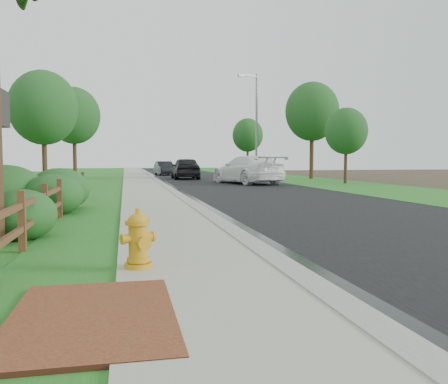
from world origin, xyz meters
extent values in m
plane|color=#392E1F|center=(0.00, 0.00, 0.00)|extent=(120.00, 120.00, 0.00)
cube|color=black|center=(4.60, 35.00, 0.01)|extent=(8.00, 90.00, 0.02)
cube|color=gray|center=(0.40, 35.00, 0.06)|extent=(0.40, 90.00, 0.12)
cube|color=black|center=(0.75, 35.00, 0.02)|extent=(0.50, 90.00, 0.00)
cube|color=#A19E8C|center=(-0.90, 35.00, 0.05)|extent=(2.20, 90.00, 0.10)
cube|color=#1A5C1E|center=(-2.80, 35.00, 0.03)|extent=(1.60, 90.00, 0.06)
cube|color=#1A5C1E|center=(-8.00, 35.00, 0.02)|extent=(9.00, 90.00, 0.04)
cube|color=#1A5C1E|center=(11.50, 35.00, 0.02)|extent=(6.00, 90.00, 0.04)
cube|color=brown|center=(-2.20, -1.00, 0.06)|extent=(1.60, 2.40, 0.11)
cube|color=#432516|center=(-3.60, 2.80, 0.55)|extent=(0.12, 0.12, 1.10)
cube|color=#432516|center=(-3.60, 5.20, 0.55)|extent=(0.12, 0.12, 1.10)
cube|color=#432516|center=(-3.60, 7.60, 0.55)|extent=(0.12, 0.12, 1.10)
cube|color=#432516|center=(-3.60, 10.00, 0.55)|extent=(0.12, 0.12, 1.10)
cube|color=#432516|center=(-3.60, 12.40, 0.55)|extent=(0.12, 0.12, 1.10)
cube|color=#432516|center=(-3.60, 14.80, 0.55)|extent=(0.12, 0.12, 1.10)
cube|color=#432516|center=(-3.60, 1.60, 0.45)|extent=(0.08, 2.35, 0.10)
cube|color=#432516|center=(-3.60, 1.60, 0.85)|extent=(0.08, 2.35, 0.10)
cube|color=#432516|center=(-3.60, 4.00, 0.45)|extent=(0.08, 2.35, 0.10)
cube|color=#432516|center=(-3.60, 4.00, 0.85)|extent=(0.08, 2.35, 0.10)
cube|color=#432516|center=(-3.60, 6.40, 0.45)|extent=(0.08, 2.35, 0.10)
cube|color=#432516|center=(-3.60, 6.40, 0.85)|extent=(0.08, 2.35, 0.10)
cube|color=#432516|center=(-3.60, 8.80, 0.45)|extent=(0.08, 2.35, 0.10)
cube|color=#432516|center=(-3.60, 8.80, 0.85)|extent=(0.08, 2.35, 0.10)
cube|color=#432516|center=(-3.60, 11.20, 0.45)|extent=(0.08, 2.35, 0.10)
cube|color=#432516|center=(-3.60, 11.20, 0.85)|extent=(0.08, 2.35, 0.10)
cube|color=#432516|center=(-3.60, 13.60, 0.45)|extent=(0.08, 2.35, 0.10)
cube|color=#432516|center=(-3.60, 13.60, 0.85)|extent=(0.08, 2.35, 0.10)
cylinder|color=gold|center=(-1.70, 0.99, 0.13)|extent=(0.39, 0.39, 0.07)
cylinder|color=gold|center=(-1.70, 0.99, 0.44)|extent=(0.26, 0.26, 0.60)
cylinder|color=gold|center=(-1.70, 0.99, 0.21)|extent=(0.32, 0.32, 0.06)
cylinder|color=gold|center=(-1.70, 0.99, 0.74)|extent=(0.36, 0.36, 0.06)
ellipsoid|color=gold|center=(-1.70, 0.99, 0.77)|extent=(0.29, 0.29, 0.22)
cylinder|color=gold|center=(-1.70, 0.99, 0.90)|extent=(0.06, 0.06, 0.08)
cylinder|color=gold|center=(-1.64, 0.83, 0.48)|extent=(0.21, 0.19, 0.17)
cylinder|color=gold|center=(-1.88, 0.92, 0.52)|extent=(0.19, 0.18, 0.14)
cylinder|color=gold|center=(-1.52, 1.06, 0.52)|extent=(0.19, 0.18, 0.14)
imported|color=white|center=(5.98, 24.31, 0.93)|extent=(4.12, 6.74, 1.83)
imported|color=black|center=(2.94, 32.41, 0.90)|extent=(2.18, 5.18, 1.75)
imported|color=black|center=(2.00, 41.86, 0.71)|extent=(1.89, 4.34, 1.39)
cylinder|color=gray|center=(8.70, 31.76, 4.25)|extent=(0.17, 0.17, 8.50)
cube|color=gray|center=(8.00, 31.47, 8.31)|extent=(1.61, 0.76, 0.11)
cube|color=gray|center=(7.22, 31.15, 8.21)|extent=(0.56, 0.39, 0.17)
ellipsoid|color=#1F4318|center=(-3.90, 4.25, 0.52)|extent=(1.62, 1.62, 1.04)
ellipsoid|color=#1F4318|center=(-3.90, 8.55, 0.60)|extent=(2.19, 2.19, 1.21)
ellipsoid|color=#1F4318|center=(-3.90, 9.89, 0.68)|extent=(1.91, 1.91, 1.36)
ellipsoid|color=#1F4318|center=(-5.28, 8.91, 0.74)|extent=(2.50, 2.50, 1.48)
cylinder|color=#362116|center=(-5.97, 20.46, 1.88)|extent=(0.26, 0.26, 3.76)
ellipsoid|color=#1F4318|center=(-5.97, 20.46, 4.29)|extent=(3.51, 3.51, 3.86)
cylinder|color=#362116|center=(12.26, 22.93, 1.51)|extent=(0.21, 0.21, 3.02)
ellipsoid|color=#1F4318|center=(12.26, 22.93, 3.45)|extent=(2.76, 2.76, 3.04)
cylinder|color=#362116|center=(-5.76, 33.74, 2.22)|extent=(0.30, 0.30, 4.44)
ellipsoid|color=#1F4318|center=(-5.76, 33.74, 5.07)|extent=(4.10, 4.10, 4.51)
cylinder|color=#362116|center=(13.00, 30.52, 2.39)|extent=(0.33, 0.33, 4.78)
ellipsoid|color=#1F4318|center=(13.00, 30.52, 5.46)|extent=(4.32, 4.32, 4.75)
cylinder|color=#362116|center=(10.77, 42.50, 1.81)|extent=(0.25, 0.25, 3.62)
ellipsoid|color=#1F4318|center=(10.77, 42.50, 4.14)|extent=(3.20, 3.20, 3.52)
camera|label=1|loc=(-1.87, -5.75, 1.64)|focal=38.00mm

